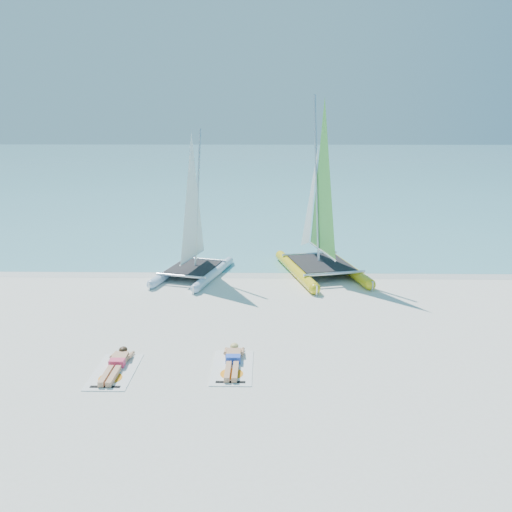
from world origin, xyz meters
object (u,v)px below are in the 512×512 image
Objects in this scene: sunbather_a at (117,364)px; towel_a at (115,371)px; sunbather_b at (233,360)px; towel_b at (233,367)px; catamaran_yellow at (318,216)px; catamaran_blue at (193,232)px.

towel_a is at bearing -90.00° from sunbather_a.
sunbather_a is at bearing -174.74° from sunbather_b.
sunbather_b is at bearing 90.00° from towel_b.
towel_b is (2.87, 0.07, -0.11)m from sunbather_a.
towel_a is at bearing -136.79° from catamaran_yellow.
catamaran_yellow is 10.77m from towel_a.
catamaran_yellow is 9.09m from sunbather_b.
catamaran_yellow reaches higher than towel_b.
towel_a is 2.88m from towel_b.
catamaran_blue is 8.19m from towel_a.
sunbather_a is 2.88m from sunbather_b.
catamaran_yellow reaches higher than sunbather_a.
towel_b is (2.87, 0.26, 0.00)m from towel_a.
catamaran_yellow is at bearing 70.67° from sunbather_b.
towel_b is (-2.92, -8.53, -2.25)m from catamaran_yellow.
sunbather_b is (2.87, 0.46, 0.11)m from towel_a.
towel_a is 1.07× the size of sunbather_b.
catamaran_blue is 3.39× the size of sunbather_a.
catamaran_yellow is (4.93, 0.84, 0.51)m from catamaran_blue.
catamaran_yellow reaches higher than towel_a.
catamaran_blue is 3.16× the size of towel_b.
towel_a is at bearing -170.96° from sunbather_b.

